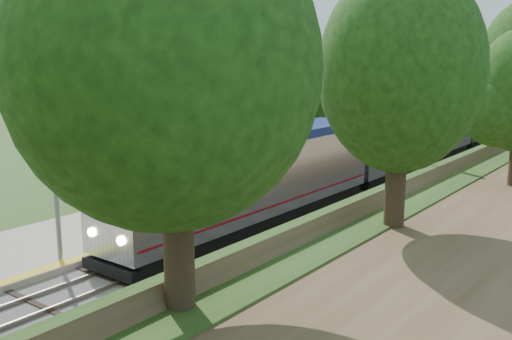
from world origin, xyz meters
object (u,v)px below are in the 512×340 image
Objects in this scene: lamppost_far at (161,186)px; signal_farside at (424,146)px; station_building at (237,110)px; train at (489,116)px; signal_platform at (55,179)px.

lamppost_far is 13.89m from signal_farside.
signal_farside is at bearing 45.02° from lamppost_far.
station_building reaches higher than train.
signal_farside reaches higher than train.
signal_farside is (9.10, 16.09, 0.22)m from signal_platform.
station_building is at bearing 119.04° from lamppost_far.
lamppost_far is at bearing -134.98° from signal_farside.
train is 18.69× the size of signal_platform.
lamppost_far is 0.65× the size of signal_farside.
signal_platform is at bearing -66.22° from station_building.
station_building is 22.15m from signal_farside.
station_building reaches higher than signal_farside.
signal_platform is 18.49m from signal_farside.
station_building is at bearing 113.78° from signal_platform.
signal_platform is at bearing -84.24° from lamppost_far.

